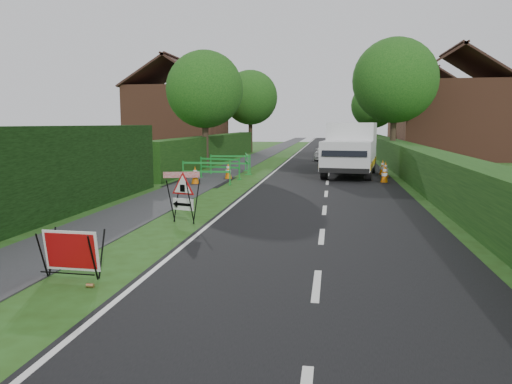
{
  "coord_description": "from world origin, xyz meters",
  "views": [
    {
      "loc": [
        2.71,
        -10.19,
        2.57
      ],
      "look_at": [
        0.76,
        2.49,
        0.8
      ],
      "focal_mm": 35.0,
      "sensor_mm": 36.0,
      "label": 1
    }
  ],
  "objects": [
    {
      "name": "works_van",
      "position": [
        3.58,
        14.7,
        1.38
      ],
      "size": [
        2.91,
        5.94,
        2.6
      ],
      "rotation": [
        0.0,
        0.0,
        -0.12
      ],
      "color": "silver",
      "rests_on": "ground"
    },
    {
      "name": "tree_nw",
      "position": [
        -4.6,
        18.0,
        4.48
      ],
      "size": [
        4.4,
        4.4,
        6.7
      ],
      "color": "#2D2116",
      "rests_on": "ground"
    },
    {
      "name": "house_east_b",
      "position": [
        12.0,
        42.0,
        2.9
      ],
      "size": [
        7.5,
        7.4,
        7.88
      ],
      "color": "brown",
      "rests_on": "ground"
    },
    {
      "name": "redwhite_plank",
      "position": [
        -3.5,
        9.73,
        0.0
      ],
      "size": [
        1.44,
        0.49,
        0.25
      ],
      "primitive_type": "cube",
      "rotation": [
        0.0,
        0.0,
        0.31
      ],
      "color": "red",
      "rests_on": "ground"
    },
    {
      "name": "red_rect_sign",
      "position": [
        -1.54,
        -2.73,
        0.47
      ],
      "size": [
        0.98,
        0.61,
        0.81
      ],
      "rotation": [
        0.0,
        0.0,
        -0.04
      ],
      "color": "black",
      "rests_on": "ground"
    },
    {
      "name": "ped_barrier_1",
      "position": [
        -2.48,
        12.42,
        0.63
      ],
      "size": [
        2.08,
        0.85,
        1.0
      ],
      "rotation": [
        0.0,
        0.0,
        -0.25
      ],
      "color": "#198E2F",
      "rests_on": "ground"
    },
    {
      "name": "tree_fe",
      "position": [
        6.4,
        38.0,
        4.22
      ],
      "size": [
        4.2,
        4.2,
        6.33
      ],
      "color": "#2D2116",
      "rests_on": "ground"
    },
    {
      "name": "house_west",
      "position": [
        -10.0,
        30.0,
        2.9
      ],
      "size": [
        7.5,
        7.4,
        7.88
      ],
      "color": "brown",
      "rests_on": "ground"
    },
    {
      "name": "traffic_cone_0",
      "position": [
        4.93,
        11.84,
        0.39
      ],
      "size": [
        0.38,
        0.38,
        0.79
      ],
      "color": "black",
      "rests_on": "ground"
    },
    {
      "name": "triangle_sign",
      "position": [
        -1.1,
        2.04,
        0.78
      ],
      "size": [
        0.97,
        0.97,
        1.12
      ],
      "rotation": [
        0.0,
        0.0,
        -0.32
      ],
      "color": "black",
      "rests_on": "ground"
    },
    {
      "name": "traffic_cone_1",
      "position": [
        5.19,
        13.98,
        0.39
      ],
      "size": [
        0.38,
        0.38,
        0.79
      ],
      "color": "black",
      "rests_on": "ground"
    },
    {
      "name": "ped_barrier_3",
      "position": [
        -1.73,
        15.46,
        0.63
      ],
      "size": [
        0.82,
        2.08,
        1.0
      ],
      "rotation": [
        0.0,
        0.0,
        1.81
      ],
      "color": "#198E2F",
      "rests_on": "ground"
    },
    {
      "name": "litter_can",
      "position": [
        -1.03,
        -3.1,
        0.0
      ],
      "size": [
        0.12,
        0.07,
        0.07
      ],
      "primitive_type": "cylinder",
      "rotation": [
        0.0,
        1.57,
        0.0
      ],
      "color": "#BF7F4C",
      "rests_on": "ground"
    },
    {
      "name": "traffic_cone_3",
      "position": [
        -3.02,
        10.11,
        0.39
      ],
      "size": [
        0.38,
        0.38,
        0.79
      ],
      "color": "black",
      "rests_on": "ground"
    },
    {
      "name": "footpath",
      "position": [
        -3.0,
        35.0,
        0.01
      ],
      "size": [
        2.0,
        90.0,
        0.02
      ],
      "primitive_type": "cube",
      "color": "#2D2D30",
      "rests_on": "ground"
    },
    {
      "name": "hedge_east",
      "position": [
        6.5,
        16.0,
        0.0
      ],
      "size": [
        1.2,
        50.0,
        1.5
      ],
      "primitive_type": "cube",
      "color": "#14380F",
      "rests_on": "ground"
    },
    {
      "name": "hatchback_car",
      "position": [
        2.29,
        25.1,
        0.62
      ],
      "size": [
        1.81,
        3.74,
        1.23
      ],
      "primitive_type": "imported",
      "rotation": [
        0.0,
        0.0,
        -0.1
      ],
      "color": "silver",
      "rests_on": "ground"
    },
    {
      "name": "ground",
      "position": [
        0.0,
        0.0,
        0.0
      ],
      "size": [
        120.0,
        120.0,
        0.0
      ],
      "primitive_type": "plane",
      "color": "#264614",
      "rests_on": "ground"
    },
    {
      "name": "ped_barrier_2",
      "position": [
        -2.43,
        14.6,
        0.63
      ],
      "size": [
        2.08,
        0.54,
        1.0
      ],
      "rotation": [
        0.0,
        0.0,
        0.09
      ],
      "color": "#198E2F",
      "rests_on": "ground"
    },
    {
      "name": "tree_ne",
      "position": [
        6.4,
        22.0,
        5.17
      ],
      "size": [
        5.2,
        5.2,
        7.79
      ],
      "color": "#2D2116",
      "rests_on": "ground"
    },
    {
      "name": "hedge_west_far",
      "position": [
        -5.0,
        22.0,
        0.0
      ],
      "size": [
        1.0,
        24.0,
        1.8
      ],
      "primitive_type": "cube",
      "color": "#14380F",
      "rests_on": "ground"
    },
    {
      "name": "tree_fw",
      "position": [
        -4.6,
        34.0,
        4.83
      ],
      "size": [
        4.8,
        4.8,
        7.24
      ],
      "color": "#2D2116",
      "rests_on": "ground"
    },
    {
      "name": "house_east_a",
      "position": [
        11.0,
        28.0,
        2.9
      ],
      "size": [
        7.5,
        7.4,
        7.88
      ],
      "color": "brown",
      "rests_on": "ground"
    },
    {
      "name": "traffic_cone_2",
      "position": [
        5.17,
        15.2,
        0.39
      ],
      "size": [
        0.38,
        0.38,
        0.79
      ],
      "color": "black",
      "rests_on": "ground"
    },
    {
      "name": "road_surface",
      "position": [
        2.5,
        35.0,
        0.0
      ],
      "size": [
        6.0,
        90.0,
        0.02
      ],
      "primitive_type": "cube",
      "color": "black",
      "rests_on": "ground"
    },
    {
      "name": "ped_barrier_0",
      "position": [
        -2.54,
        10.16,
        0.63
      ],
      "size": [
        2.08,
        0.47,
        1.0
      ],
      "rotation": [
        0.0,
        0.0,
        0.06
      ],
      "color": "#198E2F",
      "rests_on": "ground"
    },
    {
      "name": "traffic_cone_4",
      "position": [
        -2.05,
        12.29,
        0.39
      ],
      "size": [
        0.38,
        0.38,
        0.79
      ],
      "color": "black",
      "rests_on": "ground"
    }
  ]
}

